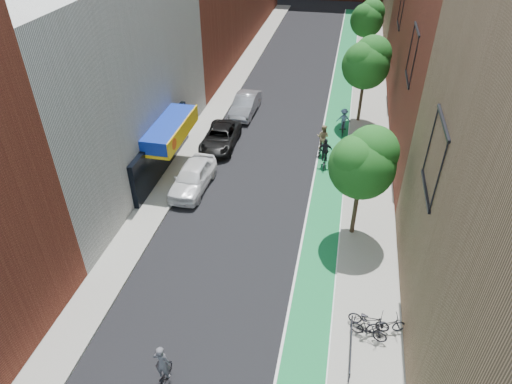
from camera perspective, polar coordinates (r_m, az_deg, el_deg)
The scene contains 18 objects.
ground at distance 19.68m, azimuth -7.07°, elevation -21.74°, with size 160.00×160.00×0.00m, color black.
bike_lane at distance 39.49m, azimuth 10.32°, elevation 10.15°, with size 2.00×68.00×0.01m, color #126738.
sidewalk_left at distance 40.79m, azimuth -4.05°, elevation 11.59°, with size 2.00×68.00×0.15m, color gray.
sidewalk_right at distance 39.52m, azimuth 13.99°, elevation 9.80°, with size 3.00×68.00×0.15m, color gray.
building_left_white at distance 30.27m, azimuth -20.16°, elevation 13.04°, with size 8.00×20.00×12.00m, color silver.
tree_near at distance 23.18m, azimuth 13.30°, elevation 3.75°, with size 3.40×3.36×6.42m.
tree_mid at distance 35.86m, azimuth 13.69°, elevation 15.58°, with size 3.55×3.53×6.74m.
tree_far at distance 49.41m, azimuth 13.78°, elevation 20.42°, with size 3.30×3.25×6.21m.
parked_car_white at distance 28.60m, azimuth -7.93°, elevation 1.86°, with size 1.95×4.83×1.65m, color white.
parked_car_black at distance 33.12m, azimuth -4.49°, elevation 6.82°, with size 2.28×4.95×1.38m, color black.
parked_car_silver at distance 37.82m, azimuth -1.34°, elevation 10.87°, with size 1.66×4.76×1.57m, color #9A9CA3.
cyclist_lead at distance 19.09m, azimuth -11.55°, elevation -21.12°, with size 0.64×1.58×2.11m.
cyclist_lane_near at distance 32.31m, azimuth 8.31°, elevation 6.29°, with size 1.02×1.70×2.17m.
cyclist_lane_mid at distance 30.95m, azimuth 8.59°, elevation 4.45°, with size 0.98×1.73×2.02m.
cyclist_lane_far at distance 35.38m, azimuth 10.85°, elevation 8.50°, with size 1.05×1.86×1.94m.
parked_bike_near at distance 20.96m, azimuth 15.96°, elevation -15.66°, with size 0.60×1.72×0.90m, color black.
parked_bike_mid at distance 20.57m, azimuth 13.91°, elevation -16.36°, with size 0.45×1.60×0.96m, color black.
parked_bike_far at distance 20.94m, azimuth 13.95°, elevation -15.20°, with size 0.62×1.78×0.94m, color black.
Camera 1 is at (4.36, -9.91, 16.44)m, focal length 32.00 mm.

